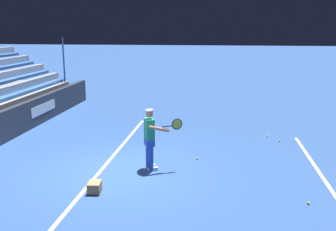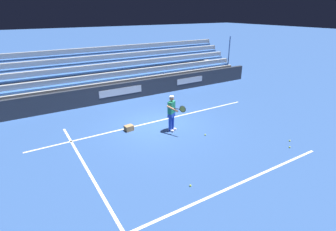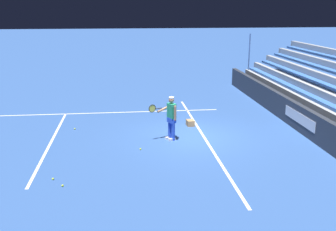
{
  "view_description": "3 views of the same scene",
  "coord_description": "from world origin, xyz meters",
  "px_view_note": "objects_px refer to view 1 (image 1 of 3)",
  "views": [
    {
      "loc": [
        10.03,
        2.7,
        3.88
      ],
      "look_at": [
        -0.85,
        1.27,
        1.43
      ],
      "focal_mm": 42.0,
      "sensor_mm": 36.0,
      "label": 1
    },
    {
      "loc": [
        5.81,
        10.39,
        5.36
      ],
      "look_at": [
        0.15,
        1.16,
        0.96
      ],
      "focal_mm": 28.0,
      "sensor_mm": 36.0,
      "label": 2
    },
    {
      "loc": [
        -14.77,
        2.63,
        5.06
      ],
      "look_at": [
        -0.92,
        1.05,
        1.18
      ],
      "focal_mm": 42.0,
      "sensor_mm": 36.0,
      "label": 3
    }
  ],
  "objects_px": {
    "tennis_player": "(150,139)",
    "tennis_ball_midcourt": "(308,203)",
    "tennis_ball_on_baseline": "(197,158)",
    "tennis_ball_by_box": "(280,141)",
    "tennis_ball_near_player": "(268,136)",
    "ball_box_cardboard": "(95,187)"
  },
  "relations": [
    {
      "from": "tennis_player",
      "to": "tennis_ball_on_baseline",
      "type": "xyz_separation_m",
      "value": [
        -1.03,
        1.24,
        -0.86
      ]
    },
    {
      "from": "tennis_ball_midcourt",
      "to": "tennis_player",
      "type": "bearing_deg",
      "value": -114.11
    },
    {
      "from": "ball_box_cardboard",
      "to": "tennis_ball_on_baseline",
      "type": "xyz_separation_m",
      "value": [
        -2.76,
        2.31,
        -0.1
      ]
    },
    {
      "from": "ball_box_cardboard",
      "to": "tennis_ball_by_box",
      "type": "distance_m",
      "value": 7.14
    },
    {
      "from": "ball_box_cardboard",
      "to": "tennis_ball_near_player",
      "type": "xyz_separation_m",
      "value": [
        -5.54,
        4.7,
        -0.1
      ]
    },
    {
      "from": "tennis_ball_on_baseline",
      "to": "tennis_ball_by_box",
      "type": "distance_m",
      "value": 3.56
    },
    {
      "from": "tennis_player",
      "to": "ball_box_cardboard",
      "type": "distance_m",
      "value": 2.18
    },
    {
      "from": "tennis_ball_by_box",
      "to": "tennis_ball_midcourt",
      "type": "height_order",
      "value": "same"
    },
    {
      "from": "tennis_player",
      "to": "tennis_ball_by_box",
      "type": "distance_m",
      "value": 5.25
    },
    {
      "from": "tennis_player",
      "to": "tennis_ball_midcourt",
      "type": "distance_m",
      "value": 4.37
    },
    {
      "from": "tennis_ball_on_baseline",
      "to": "tennis_ball_midcourt",
      "type": "bearing_deg",
      "value": 43.81
    },
    {
      "from": "tennis_ball_by_box",
      "to": "ball_box_cardboard",
      "type": "bearing_deg",
      "value": -45.13
    },
    {
      "from": "tennis_player",
      "to": "tennis_ball_by_box",
      "type": "height_order",
      "value": "tennis_player"
    },
    {
      "from": "tennis_ball_by_box",
      "to": "tennis_ball_midcourt",
      "type": "distance_m",
      "value": 5.05
    },
    {
      "from": "tennis_player",
      "to": "tennis_ball_near_player",
      "type": "relative_size",
      "value": 25.98
    },
    {
      "from": "ball_box_cardboard",
      "to": "tennis_ball_midcourt",
      "type": "height_order",
      "value": "ball_box_cardboard"
    },
    {
      "from": "tennis_ball_near_player",
      "to": "tennis_ball_midcourt",
      "type": "height_order",
      "value": "same"
    },
    {
      "from": "ball_box_cardboard",
      "to": "tennis_ball_by_box",
      "type": "height_order",
      "value": "ball_box_cardboard"
    },
    {
      "from": "tennis_ball_midcourt",
      "to": "ball_box_cardboard",
      "type": "bearing_deg",
      "value": -90.17
    },
    {
      "from": "tennis_ball_on_baseline",
      "to": "tennis_ball_by_box",
      "type": "xyz_separation_m",
      "value": [
        -2.27,
        2.75,
        0.0
      ]
    },
    {
      "from": "tennis_ball_near_player",
      "to": "tennis_ball_midcourt",
      "type": "bearing_deg",
      "value": 2.82
    },
    {
      "from": "tennis_ball_midcourt",
      "to": "tennis_ball_on_baseline",
      "type": "bearing_deg",
      "value": -136.19
    }
  ]
}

